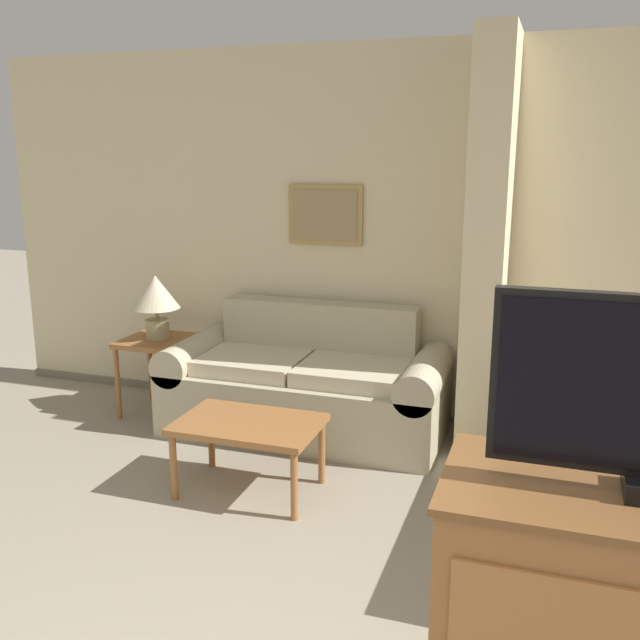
% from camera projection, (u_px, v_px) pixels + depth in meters
% --- Properties ---
extents(wall_back, '(6.67, 0.16, 2.60)m').
position_uv_depth(wall_back, '(427.00, 240.00, 4.89)').
color(wall_back, beige).
rests_on(wall_back, ground_plane).
extents(wall_partition_pillar, '(0.24, 0.56, 2.60)m').
position_uv_depth(wall_partition_pillar, '(488.00, 248.00, 4.43)').
color(wall_partition_pillar, beige).
rests_on(wall_partition_pillar, ground_plane).
extents(couch, '(1.91, 0.84, 0.85)m').
position_uv_depth(couch, '(306.00, 386.00, 4.88)').
color(couch, '#B7AD8E').
rests_on(couch, ground_plane).
extents(coffee_table, '(0.79, 0.53, 0.42)m').
position_uv_depth(coffee_table, '(249.00, 429.00, 3.98)').
color(coffee_table, '#996033').
rests_on(coffee_table, ground_plane).
extents(side_table, '(0.50, 0.50, 0.56)m').
position_uv_depth(side_table, '(159.00, 350.00, 5.19)').
color(side_table, '#996033').
rests_on(side_table, ground_plane).
extents(table_lamp, '(0.34, 0.34, 0.47)m').
position_uv_depth(table_lamp, '(156.00, 297.00, 5.10)').
color(table_lamp, tan).
rests_on(table_lamp, side_table).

